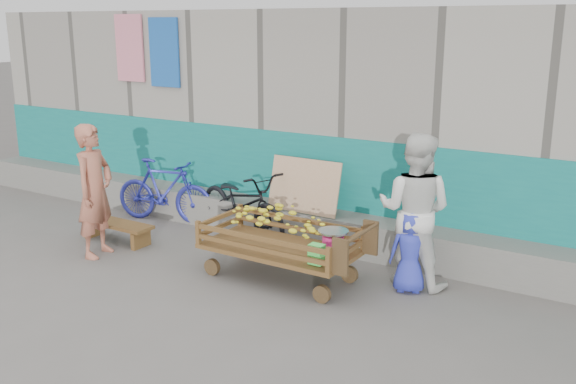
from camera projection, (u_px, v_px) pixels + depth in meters
The scene contains 9 objects.
ground at pixel (172, 300), 6.74m from camera, with size 80.00×80.00×0.00m, color #605C57.
building_wall at pixel (349, 115), 9.69m from camera, with size 12.00×3.50×3.00m.
banana_cart at pixel (277, 232), 7.17m from camera, with size 1.90×0.87×0.81m.
bench at pixel (117, 227), 8.49m from camera, with size 1.08×0.32×0.27m.
vendor_man at pixel (95, 191), 7.85m from camera, with size 0.60×0.40×1.65m, color #AD624A.
woman at pixel (415, 210), 6.93m from camera, with size 0.83×0.65×1.71m, color silver.
child at pixel (410, 252), 6.85m from camera, with size 0.44×0.29×0.90m, color #2C37B7.
bicycle_dark at pixel (242, 204), 8.59m from camera, with size 0.63×1.80×0.94m, color black.
bicycle_blue at pixel (164, 191), 9.28m from camera, with size 0.44×1.55×0.93m, color #272C9C.
Camera 1 is at (4.33, -4.64, 2.81)m, focal length 40.00 mm.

